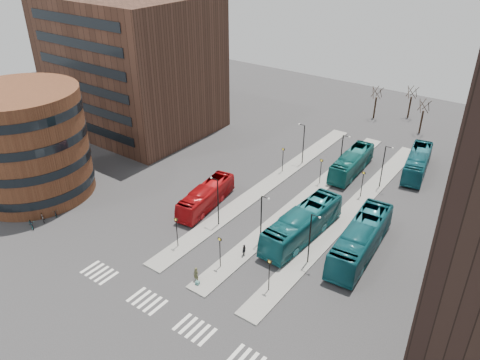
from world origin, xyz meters
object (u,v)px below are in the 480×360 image
Objects in this scene: suitcase at (198,283)px; teal_bus_b at (352,163)px; teal_bus_c at (361,239)px; commuter_c at (269,253)px; teal_bus_d at (417,163)px; teal_bus_a at (302,224)px; traveller at (196,275)px; bicycle_mid at (43,218)px; bicycle_far at (55,212)px; red_bus at (206,197)px; commuter_b at (244,251)px; bicycle_near at (31,224)px; commuter_a at (204,208)px.

suitcase is 0.04× the size of teal_bus_b.
teal_bus_c is at bearing -65.72° from teal_bus_b.
teal_bus_d is at bearing -166.45° from commuter_c.
teal_bus_a is 7.79× the size of traveller.
bicycle_mid is 1.71m from bicycle_far.
bicycle_mid is at bearing -129.11° from teal_bus_b.
red_bus is 11.17m from commuter_b.
teal_bus_d reaches higher than bicycle_mid.
teal_bus_c is 7.82× the size of bicycle_far.
teal_bus_c is 8.80× the size of commuter_c.
bicycle_near is at bearing -144.56° from teal_bus_a.
teal_bus_a is 1.15× the size of teal_bus_d.
teal_bus_d reaches higher than bicycle_near.
teal_bus_a is 30.99m from bicycle_mid.
commuter_b is (9.76, -5.38, -0.70)m from red_bus.
teal_bus_c is at bearing 50.43° from traveller.
teal_bus_c is at bearing -169.94° from commuter_a.
red_bus reaches higher than commuter_c.
suitcase is at bearing 125.66° from commuter_a.
teal_bus_c reaches higher than commuter_c.
bicycle_far is at bearing -145.56° from red_bus.
bicycle_near is 1.13× the size of bicycle_far.
bicycle_far is (-13.73, -12.53, -1.01)m from red_bus.
commuter_c is at bearing -142.38° from teal_bus_c.
teal_bus_c is (8.67, -16.88, 0.28)m from teal_bus_b.
traveller is (8.24, -11.47, -0.62)m from red_bus.
teal_bus_c reaches higher than traveller.
bicycle_mid is at bearing -157.12° from bicycle_far.
bicycle_mid reaches higher than suitcase.
bicycle_far is at bearing 36.23° from commuter_a.
teal_bus_a reaches higher than red_bus.
commuter_c reaches higher than bicycle_near.
commuter_a is (-7.95, 10.53, 0.53)m from suitcase.
bicycle_near is at bearing -127.91° from teal_bus_b.
teal_bus_b is 41.65m from bicycle_mid.
bicycle_mid is at bearing -146.93° from teal_bus_a.
teal_bus_b is 7.23× the size of commuter_a.
commuter_b is 0.90× the size of bicycle_mid.
teal_bus_c is 12.58m from commuter_b.
teal_bus_a is at bearing 62.70° from suitcase.
teal_bus_c is at bearing -96.73° from teal_bus_d.
red_bus is 0.93× the size of teal_bus_b.
bicycle_near is (-13.73, -15.76, -0.95)m from red_bus.
traveller is at bearing -97.77° from teal_bus_b.
teal_bus_a is 31.78m from bicycle_near.
teal_bus_b is 42.88m from bicycle_near.
traveller is at bearing -64.37° from bicycle_far.
teal_bus_d is 51.87m from bicycle_near.
traveller is 1.11× the size of commuter_b.
teal_bus_b is 23.02m from commuter_a.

